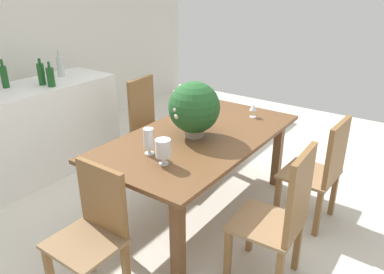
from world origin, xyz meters
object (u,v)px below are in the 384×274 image
(crystal_vase_center_near, at_px, (163,149))
(wine_bottle_amber, at_px, (51,77))
(flower_centerpiece, at_px, (194,108))
(wine_bottle_tall, at_px, (41,74))
(chair_head_end, at_px, (94,226))
(chair_far_right, at_px, (149,120))
(wine_glass, at_px, (253,108))
(dining_table, at_px, (199,145))
(wine_bottle_green, at_px, (60,66))
(wine_bottle_dark, at_px, (4,76))
(kitchen_counter, at_px, (43,128))
(crystal_vase_left, at_px, (149,139))
(chair_near_left, at_px, (283,214))
(chair_near_right, at_px, (322,168))

(crystal_vase_center_near, xyz_separation_m, wine_bottle_amber, (0.35, 1.78, 0.21))
(flower_centerpiece, bearing_deg, wine_bottle_tall, 97.41)
(chair_head_end, height_order, chair_far_right, chair_far_right)
(chair_far_right, height_order, flower_centerpiece, flower_centerpiece)
(wine_bottle_amber, bearing_deg, wine_glass, -62.85)
(dining_table, height_order, wine_bottle_green, wine_bottle_green)
(chair_head_end, distance_m, wine_bottle_dark, 2.21)
(kitchen_counter, distance_m, wine_bottle_dark, 0.68)
(dining_table, relative_size, chair_far_right, 1.91)
(crystal_vase_left, height_order, kitchen_counter, kitchen_counter)
(chair_near_left, height_order, kitchen_counter, chair_near_left)
(flower_centerpiece, height_order, crystal_vase_left, flower_centerpiece)
(flower_centerpiece, bearing_deg, wine_bottle_green, 86.59)
(flower_centerpiece, bearing_deg, dining_table, -25.31)
(kitchen_counter, bearing_deg, crystal_vase_center_near, -98.40)
(wine_bottle_tall, bearing_deg, chair_far_right, -49.59)
(chair_head_end, xyz_separation_m, crystal_vase_center_near, (0.61, -0.10, 0.36))
(crystal_vase_left, relative_size, kitchen_counter, 0.13)
(wine_bottle_amber, bearing_deg, kitchen_counter, 105.28)
(chair_near_left, bearing_deg, chair_near_right, 178.20)
(kitchen_counter, distance_m, wine_bottle_amber, 0.64)
(flower_centerpiece, xyz_separation_m, crystal_vase_center_near, (-0.57, -0.13, -0.13))
(chair_far_right, relative_size, crystal_vase_center_near, 5.15)
(wine_bottle_tall, bearing_deg, wine_bottle_amber, -85.24)
(crystal_vase_center_near, distance_m, wine_bottle_tall, 1.97)
(wine_bottle_tall, bearing_deg, chair_near_right, -75.57)
(kitchen_counter, bearing_deg, wine_bottle_amber, -74.72)
(wine_bottle_amber, relative_size, wine_bottle_dark, 0.89)
(chair_near_left, xyz_separation_m, wine_bottle_amber, (0.17, 2.66, 0.53))
(chair_head_end, relative_size, wine_bottle_green, 3.13)
(flower_centerpiece, xyz_separation_m, wine_glass, (0.73, -0.20, -0.16))
(kitchen_counter, bearing_deg, dining_table, -80.21)
(chair_far_right, bearing_deg, kitchen_counter, 126.00)
(chair_near_left, relative_size, crystal_vase_center_near, 5.28)
(chair_near_left, height_order, wine_bottle_dark, wine_bottle_dark)
(wine_bottle_green, bearing_deg, crystal_vase_center_near, -108.35)
(chair_head_end, relative_size, crystal_vase_center_near, 4.71)
(kitchen_counter, bearing_deg, wine_bottle_tall, -55.80)
(dining_table, relative_size, chair_head_end, 2.09)
(chair_near_right, bearing_deg, dining_table, -63.43)
(chair_head_end, height_order, kitchen_counter, kitchen_counter)
(wine_glass, height_order, wine_bottle_amber, wine_bottle_amber)
(chair_near_right, relative_size, kitchen_counter, 0.60)
(wine_bottle_green, relative_size, wine_bottle_dark, 1.02)
(kitchen_counter, height_order, wine_bottle_tall, wine_bottle_tall)
(chair_far_right, distance_m, crystal_vase_left, 1.36)
(wine_bottle_tall, bearing_deg, flower_centerpiece, -82.59)
(wine_glass, relative_size, kitchen_counter, 0.08)
(dining_table, distance_m, crystal_vase_left, 0.60)
(chair_near_left, relative_size, kitchen_counter, 0.64)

